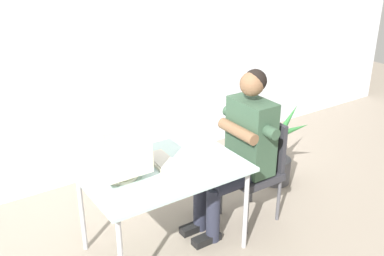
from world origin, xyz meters
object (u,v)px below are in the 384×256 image
potted_plant (277,153)px  person_seated (241,147)px  desk (163,174)px  keyboard (165,164)px  office_chair (257,165)px  crt_monitor (119,145)px

potted_plant → person_seated: bearing=-156.9°
desk → keyboard: keyboard is taller
keyboard → office_chair: office_chair is taller
desk → office_chair: office_chair is taller
office_chair → crt_monitor: bearing=176.0°
crt_monitor → potted_plant: size_ratio=0.56×
keyboard → person_seated: bearing=-3.9°
keyboard → person_seated: person_seated is taller
crt_monitor → keyboard: size_ratio=0.97×
keyboard → office_chair: size_ratio=0.52×
crt_monitor → keyboard: crt_monitor is taller
desk → keyboard: bearing=20.4°
desk → crt_monitor: crt_monitor is taller
crt_monitor → keyboard: 0.41m
desk → potted_plant: size_ratio=1.49×
crt_monitor → potted_plant: 1.87m
desk → person_seated: 0.70m
potted_plant → crt_monitor: bearing=-172.5°
crt_monitor → potted_plant: bearing=7.5°
keyboard → office_chair: 0.89m
person_seated → potted_plant: size_ratio=1.70×
keyboard → office_chair: (0.85, -0.05, -0.24)m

